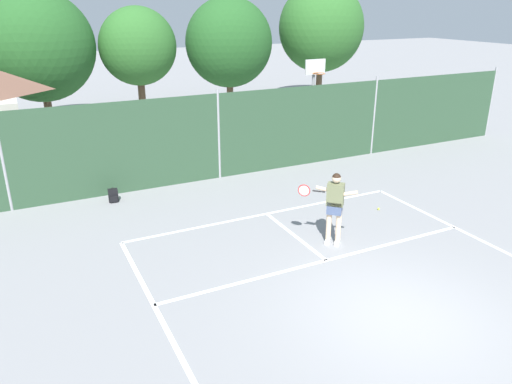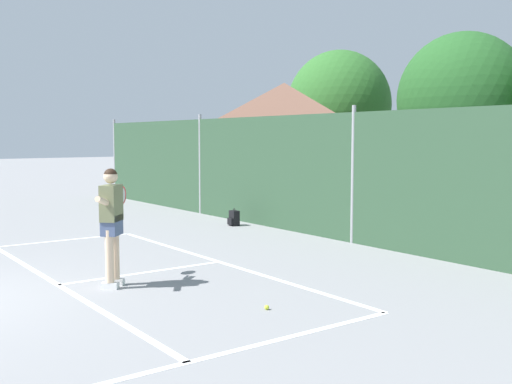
{
  "view_description": "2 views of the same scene",
  "coord_description": "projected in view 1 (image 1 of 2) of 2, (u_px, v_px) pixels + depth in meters",
  "views": [
    {
      "loc": [
        -5.95,
        -5.86,
        5.62
      ],
      "look_at": [
        -0.35,
        5.47,
        0.74
      ],
      "focal_mm": 34.46,
      "sensor_mm": 36.0,
      "label": 1
    },
    {
      "loc": [
        9.43,
        -0.55,
        2.33
      ],
      "look_at": [
        -0.57,
        6.78,
        1.21
      ],
      "focal_mm": 42.45,
      "sensor_mm": 36.0,
      "label": 2
    }
  ],
  "objects": [
    {
      "name": "ground_plane",
      "position": [
        399.0,
        317.0,
        9.38
      ],
      "size": [
        120.0,
        120.0,
        0.0
      ],
      "primitive_type": "plane",
      "color": "gray"
    },
    {
      "name": "court_markings",
      "position": [
        377.0,
        300.0,
        9.92
      ],
      "size": [
        8.3,
        11.1,
        0.01
      ],
      "color": "white",
      "rests_on": "ground"
    },
    {
      "name": "chainlink_fence",
      "position": [
        219.0,
        137.0,
        16.39
      ],
      "size": [
        26.09,
        0.09,
        3.03
      ],
      "color": "#2D4C33",
      "rests_on": "ground"
    },
    {
      "name": "basketball_hoop",
      "position": [
        314.0,
        91.0,
        19.71
      ],
      "size": [
        0.9,
        0.67,
        3.55
      ],
      "color": "#9E9EA3",
      "rests_on": "ground"
    },
    {
      "name": "treeline_backdrop",
      "position": [
        133.0,
        41.0,
        24.02
      ],
      "size": [
        26.93,
        4.56,
        6.8
      ],
      "color": "brown",
      "rests_on": "ground"
    },
    {
      "name": "tennis_player",
      "position": [
        334.0,
        202.0,
        11.86
      ],
      "size": [
        1.14,
        0.97,
        1.85
      ],
      "color": "silver",
      "rests_on": "ground"
    },
    {
      "name": "tennis_ball",
      "position": [
        379.0,
        209.0,
        14.23
      ],
      "size": [
        0.07,
        0.07,
        0.07
      ],
      "primitive_type": "sphere",
      "color": "#CCE033",
      "rests_on": "ground"
    },
    {
      "name": "backpack_black",
      "position": [
        113.0,
        196.0,
        14.76
      ],
      "size": [
        0.29,
        0.26,
        0.46
      ],
      "color": "black",
      "rests_on": "ground"
    }
  ]
}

